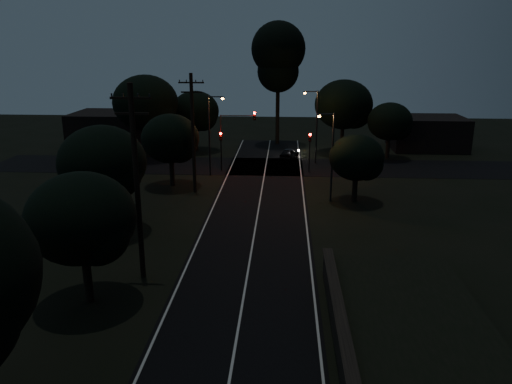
{
  "coord_description": "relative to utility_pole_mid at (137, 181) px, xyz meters",
  "views": [
    {
      "loc": [
        2.06,
        -10.79,
        12.98
      ],
      "look_at": [
        0.0,
        24.0,
        2.5
      ],
      "focal_mm": 35.0,
      "sensor_mm": 36.0,
      "label": 1
    }
  ],
  "objects": [
    {
      "name": "tree_left_c",
      "position": [
        -4.29,
        6.88,
        -0.82
      ],
      "size": [
        6.03,
        6.03,
        7.61
      ],
      "color": "black",
      "rests_on": "ground"
    },
    {
      "name": "tree_left_d",
      "position": [
        -2.31,
        18.89,
        -1.36
      ],
      "size": [
        5.33,
        5.33,
        6.76
      ],
      "color": "black",
      "rests_on": "ground"
    },
    {
      "name": "streetlight_a",
      "position": [
        0.69,
        23.0,
        -1.1
      ],
      "size": [
        1.66,
        0.26,
        8.0
      ],
      "color": "black",
      "rests_on": "ground"
    },
    {
      "name": "tall_pine",
      "position": [
        7.0,
        40.0,
        5.54
      ],
      "size": [
        6.88,
        6.88,
        15.64
      ],
      "color": "black",
      "rests_on": "ground"
    },
    {
      "name": "tree_far_nw",
      "position": [
        -2.79,
        34.88,
        -0.98
      ],
      "size": [
        5.81,
        5.81,
        7.35
      ],
      "color": "black",
      "rests_on": "ground"
    },
    {
      "name": "signal_left",
      "position": [
        1.4,
        24.99,
        -2.9
      ],
      "size": [
        0.28,
        0.35,
        4.1
      ],
      "color": "black",
      "rests_on": "ground"
    },
    {
      "name": "tree_left_b",
      "position": [
        -1.81,
        -3.11,
        -1.25
      ],
      "size": [
        5.45,
        5.45,
        6.92
      ],
      "color": "black",
      "rests_on": "ground"
    },
    {
      "name": "signal_right",
      "position": [
        10.6,
        24.99,
        -2.9
      ],
      "size": [
        0.28,
        0.35,
        4.1
      ],
      "color": "black",
      "rests_on": "ground"
    },
    {
      "name": "streetlight_c",
      "position": [
        11.83,
        15.0,
        -1.39
      ],
      "size": [
        1.46,
        0.26,
        7.5
      ],
      "color": "black",
      "rests_on": "ground"
    },
    {
      "name": "utility_pole_mid",
      "position": [
        0.0,
        0.0,
        0.0
      ],
      "size": [
        2.2,
        0.3,
        11.0
      ],
      "color": "black",
      "rests_on": "ground"
    },
    {
      "name": "tree_far_w",
      "position": [
        -7.74,
        30.85,
        0.44
      ],
      "size": [
        7.46,
        7.46,
        9.51
      ],
      "color": "black",
      "rests_on": "ground"
    },
    {
      "name": "tree_right_a",
      "position": [
        14.16,
        14.91,
        -2.01
      ],
      "size": [
        4.53,
        4.53,
        5.76
      ],
      "color": "black",
      "rests_on": "ground"
    },
    {
      "name": "streetlight_b",
      "position": [
        11.31,
        29.0,
        -1.1
      ],
      "size": [
        1.66,
        0.26,
        8.0
      ],
      "color": "black",
      "rests_on": "ground"
    },
    {
      "name": "tree_far_e",
      "position": [
        20.18,
        31.9,
        -1.56
      ],
      "size": [
        5.08,
        5.08,
        6.45
      ],
      "color": "black",
      "rests_on": "ground"
    },
    {
      "name": "utility_pole_far",
      "position": [
        0.0,
        17.0,
        -0.25
      ],
      "size": [
        2.2,
        0.3,
        10.5
      ],
      "color": "black",
      "rests_on": "ground"
    },
    {
      "name": "signal_mast",
      "position": [
        3.09,
        24.99,
        -1.4
      ],
      "size": [
        3.7,
        0.35,
        6.25
      ],
      "color": "black",
      "rests_on": "ground"
    },
    {
      "name": "building_left",
      "position": [
        -14.0,
        37.0,
        -3.54
      ],
      "size": [
        10.0,
        8.0,
        4.4
      ],
      "primitive_type": "cube",
      "color": "black",
      "rests_on": "ground"
    },
    {
      "name": "tree_far_ne",
      "position": [
        15.25,
        34.86,
        -0.05
      ],
      "size": [
        6.95,
        6.95,
        8.79
      ],
      "color": "black",
      "rests_on": "ground"
    },
    {
      "name": "car",
      "position": [
        8.59,
        31.0,
        -5.11
      ],
      "size": [
        2.53,
        3.99,
        1.27
      ],
      "primitive_type": "imported",
      "rotation": [
        0.0,
        0.0,
        2.84
      ],
      "color": "black",
      "rests_on": "ground"
    },
    {
      "name": "road_surface",
      "position": [
        6.0,
        16.12,
        -5.73
      ],
      "size": [
        60.0,
        70.0,
        0.03
      ],
      "color": "black",
      "rests_on": "ground"
    },
    {
      "name": "building_right",
      "position": [
        26.0,
        38.0,
        -3.74
      ],
      "size": [
        9.0,
        7.0,
        4.0
      ],
      "primitive_type": "cube",
      "color": "black",
      "rests_on": "ground"
    }
  ]
}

